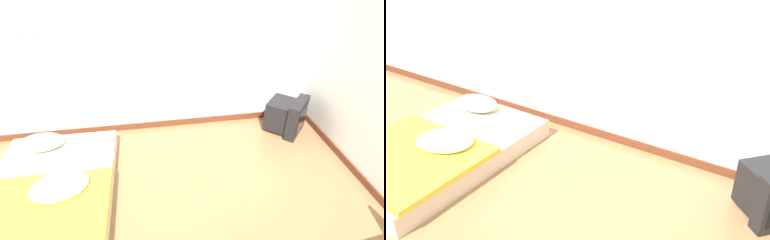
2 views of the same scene
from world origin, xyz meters
The scene contains 2 objects.
wall_back centered at (-0.02, 2.54, 1.29)m, with size 7.74×0.08×2.60m.
mattress_bed centered at (-0.68, 1.26, 0.13)m, with size 1.27×1.93×0.33m.
Camera 2 is at (2.41, -1.01, 2.33)m, focal length 40.00 mm.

